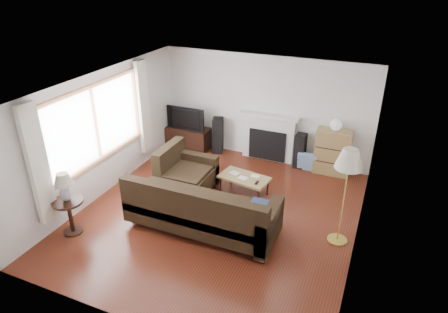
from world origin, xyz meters
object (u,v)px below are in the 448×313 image
at_px(sectional_sofa, 202,207).
at_px(floor_lamp, 344,198).
at_px(tv_stand, 188,138).
at_px(bookshelf, 332,152).
at_px(coffee_table, 244,185).
at_px(side_table, 71,217).

xyz_separation_m(sectional_sofa, floor_lamp, (2.29, 0.60, 0.41)).
bearing_deg(floor_lamp, tv_stand, 150.11).
height_order(sectional_sofa, floor_lamp, floor_lamp).
relative_size(bookshelf, coffee_table, 1.03).
relative_size(bookshelf, side_table, 1.57).
bearing_deg(tv_stand, sectional_sofa, -58.18).
height_order(sectional_sofa, coffee_table, sectional_sofa).
distance_m(bookshelf, side_table, 5.57).
relative_size(tv_stand, bookshelf, 1.05).
bearing_deg(coffee_table, sectional_sofa, -90.87).
bearing_deg(sectional_sofa, side_table, -154.29).
bearing_deg(bookshelf, side_table, -133.41).
bearing_deg(bookshelf, coffee_table, -132.77).
xyz_separation_m(tv_stand, coffee_table, (2.11, -1.56, -0.08)).
bearing_deg(side_table, floor_lamp, 20.18).
relative_size(sectional_sofa, floor_lamp, 1.66).
distance_m(tv_stand, sectional_sofa, 3.52).
bearing_deg(side_table, sectional_sofa, 25.71).
height_order(bookshelf, coffee_table, bookshelf).
xyz_separation_m(coffee_table, side_table, (-2.33, -2.43, 0.13)).
height_order(tv_stand, bookshelf, bookshelf).
xyz_separation_m(coffee_table, floor_lamp, (2.04, -0.83, 0.68)).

